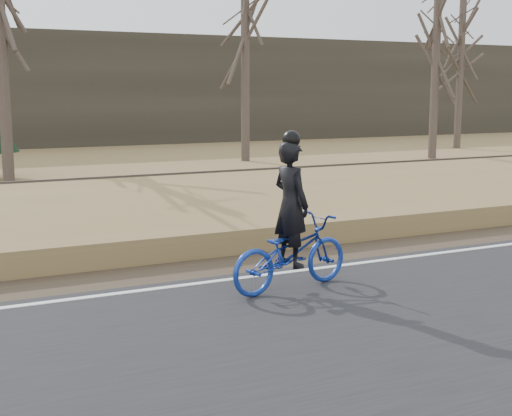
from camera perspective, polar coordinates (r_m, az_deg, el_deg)
name	(u,v)px	position (r m, az deg, el deg)	size (l,w,h in m)	color
ground	(365,270)	(12.08, 8.68, -4.90)	(120.00, 120.00, 0.00)	olive
road	(470,309)	(10.20, 16.73, -7.72)	(120.00, 6.00, 0.06)	black
edge_line	(358,263)	(12.23, 8.15, -4.40)	(120.00, 0.12, 0.01)	silver
shoulder	(327,254)	(13.05, 5.69, -3.67)	(120.00, 1.60, 0.04)	#473A2B
embankment	(255,217)	(15.59, -0.07, -0.72)	(120.00, 5.00, 0.44)	olive
ballast	(193,194)	(19.04, -5.06, 1.11)	(120.00, 3.00, 0.45)	slate
railroad	(193,183)	(19.00, -5.08, 2.01)	(120.00, 2.40, 0.29)	black
treeline_backdrop	(45,89)	(40.17, -16.55, 9.09)	(120.00, 4.00, 6.00)	#383328
cyclist	(291,240)	(10.44, 2.79, -2.58)	(2.16, 1.09, 2.34)	navy
bare_tree_near_left	(2,62)	(23.29, -19.64, 10.93)	(0.36, 0.36, 7.60)	#51433B
bare_tree_center	(245,57)	(30.13, -0.87, 11.95)	(0.36, 0.36, 8.59)	#51433B
bare_tree_right	(435,69)	(32.20, 14.16, 10.70)	(0.36, 0.36, 7.69)	#51433B
bare_tree_far_right	(460,69)	(38.19, 16.03, 10.67)	(0.36, 0.36, 8.07)	#51433B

